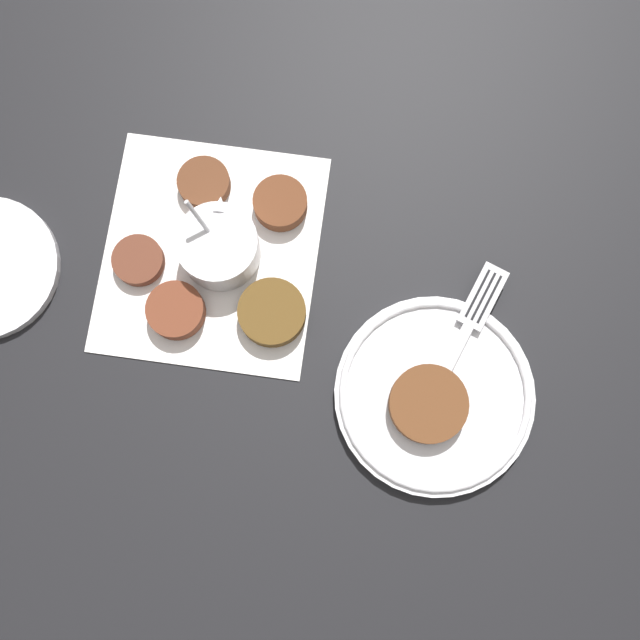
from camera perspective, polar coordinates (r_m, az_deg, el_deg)
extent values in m
plane|color=black|center=(0.87, -7.35, 6.51)|extent=(4.00, 4.00, 0.00)
cube|color=white|center=(0.86, -8.32, 5.07)|extent=(0.28, 0.26, 0.00)
cylinder|color=silver|center=(0.83, -7.53, 5.51)|extent=(0.09, 0.09, 0.05)
cylinder|color=#C65123|center=(0.84, -7.46, 5.35)|extent=(0.08, 0.08, 0.03)
cone|color=silver|center=(0.83, -7.44, 8.65)|extent=(0.02, 0.02, 0.02)
cylinder|color=silver|center=(0.81, -8.74, 7.03)|extent=(0.03, 0.04, 0.08)
cylinder|color=brown|center=(0.86, -13.67, 4.43)|extent=(0.06, 0.06, 0.01)
cylinder|color=brown|center=(0.86, -3.05, 8.87)|extent=(0.06, 0.06, 0.02)
cylinder|color=brown|center=(0.88, -8.83, 10.28)|extent=(0.06, 0.06, 0.02)
cylinder|color=brown|center=(0.84, -10.92, 0.71)|extent=(0.06, 0.06, 0.02)
cylinder|color=brown|center=(0.82, -3.68, 0.56)|extent=(0.08, 0.08, 0.02)
cylinder|color=silver|center=(0.83, 8.68, -5.69)|extent=(0.22, 0.22, 0.01)
torus|color=silver|center=(0.82, 8.77, -5.63)|extent=(0.21, 0.21, 0.01)
cylinder|color=brown|center=(0.80, 8.26, -6.36)|extent=(0.08, 0.08, 0.02)
cube|color=silver|center=(0.82, 9.37, -4.18)|extent=(0.12, 0.06, 0.00)
cube|color=silver|center=(0.84, 12.32, 1.75)|extent=(0.08, 0.06, 0.00)
cube|color=black|center=(0.84, 12.79, 1.55)|extent=(0.06, 0.03, 0.00)
cube|color=black|center=(0.84, 12.36, 1.78)|extent=(0.06, 0.03, 0.00)
cube|color=black|center=(0.84, 11.92, 2.01)|extent=(0.06, 0.03, 0.00)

